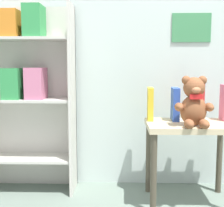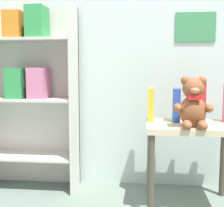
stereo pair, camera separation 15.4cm
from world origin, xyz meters
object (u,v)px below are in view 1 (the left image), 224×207
at_px(display_table, 190,137).
at_px(book_standing_red, 200,101).
at_px(teddy_bear, 194,103).
at_px(book_standing_blue, 175,104).
at_px(bookshelf_side, 27,85).
at_px(book_standing_yellow, 150,104).

height_order(display_table, book_standing_red, book_standing_red).
distance_m(teddy_bear, book_standing_blue, 0.22).
xyz_separation_m(bookshelf_side, display_table, (1.11, -0.21, -0.32)).
relative_size(book_standing_yellow, book_standing_red, 0.85).
bearing_deg(book_standing_blue, teddy_bear, -66.85).
bearing_deg(bookshelf_side, display_table, -10.48).
bearing_deg(display_table, book_standing_blue, 130.65).
bearing_deg(book_standing_blue, display_table, -46.73).
bearing_deg(teddy_bear, book_standing_blue, 110.53).
bearing_deg(display_table, bookshelf_side, 169.52).
distance_m(bookshelf_side, book_standing_yellow, 0.88).
xyz_separation_m(book_standing_yellow, book_standing_red, (0.33, -0.02, 0.02)).
xyz_separation_m(book_standing_yellow, book_standing_blue, (0.17, -0.01, -0.00)).
relative_size(teddy_bear, book_standing_red, 1.19).
relative_size(teddy_bear, book_standing_blue, 1.40).
distance_m(book_standing_yellow, book_standing_red, 0.33).
height_order(teddy_bear, book_standing_yellow, teddy_bear).
bearing_deg(bookshelf_side, teddy_bear, -15.84).
distance_m(display_table, teddy_bear, 0.26).
relative_size(display_table, book_standing_blue, 2.55).
xyz_separation_m(display_table, teddy_bear, (-0.01, -0.11, 0.23)).
distance_m(bookshelf_side, display_table, 1.18).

